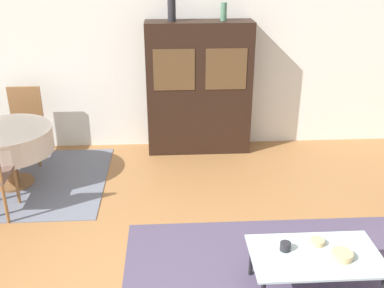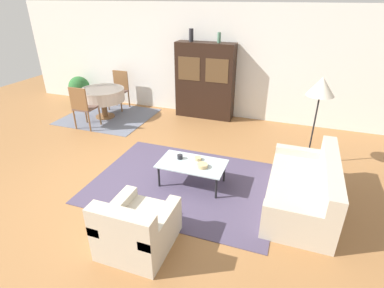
{
  "view_description": "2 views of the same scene",
  "coord_description": "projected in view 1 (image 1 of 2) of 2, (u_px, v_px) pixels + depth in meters",
  "views": [
    {
      "loc": [
        -0.04,
        -2.66,
        2.74
      ],
      "look_at": [
        0.2,
        1.4,
        0.95
      ],
      "focal_mm": 42.0,
      "sensor_mm": 36.0,
      "label": 1
    },
    {
      "loc": [
        2.58,
        -3.63,
        2.85
      ],
      "look_at": [
        1.17,
        0.31,
        0.75
      ],
      "focal_mm": 28.0,
      "sensor_mm": 36.0,
      "label": 2
    }
  ],
  "objects": [
    {
      "name": "bowl_small",
      "position": [
        317.0,
        242.0,
        3.84
      ],
      "size": [
        0.12,
        0.12,
        0.05
      ],
      "color": "tan",
      "rests_on": "coffee_table"
    },
    {
      "name": "dining_rug",
      "position": [
        21.0,
        182.0,
        5.7
      ],
      "size": [
        2.14,
        1.88,
        0.01
      ],
      "color": "slate",
      "rests_on": "ground_plane"
    },
    {
      "name": "wall_back",
      "position": [
        169.0,
        55.0,
        6.31
      ],
      "size": [
        10.0,
        0.06,
        2.7
      ],
      "color": "white",
      "rests_on": "ground_plane"
    },
    {
      "name": "dining_table",
      "position": [
        7.0,
        141.0,
        5.41
      ],
      "size": [
        1.09,
        1.09,
        0.74
      ],
      "color": "brown",
      "rests_on": "dining_rug"
    },
    {
      "name": "dining_chair_far",
      "position": [
        25.0,
        120.0,
        6.12
      ],
      "size": [
        0.44,
        0.44,
        1.0
      ],
      "rotation": [
        0.0,
        0.0,
        3.14
      ],
      "color": "brown",
      "rests_on": "dining_rug"
    },
    {
      "name": "coffee_table",
      "position": [
        315.0,
        258.0,
        3.73
      ],
      "size": [
        1.09,
        0.62,
        0.39
      ],
      "color": "black",
      "rests_on": "area_rug"
    },
    {
      "name": "display_cabinet",
      "position": [
        199.0,
        89.0,
        6.27
      ],
      "size": [
        1.45,
        0.41,
        1.85
      ],
      "color": "black",
      "rests_on": "ground_plane"
    },
    {
      "name": "vase_short",
      "position": [
        224.0,
        12.0,
        5.87
      ],
      "size": [
        0.08,
        0.08,
        0.23
      ],
      "color": "#4C7A60",
      "rests_on": "display_cabinet"
    },
    {
      "name": "bowl",
      "position": [
        342.0,
        255.0,
        3.66
      ],
      "size": [
        0.17,
        0.17,
        0.06
      ],
      "color": "tan",
      "rests_on": "coffee_table"
    },
    {
      "name": "vase_tall",
      "position": [
        172.0,
        10.0,
        5.82
      ],
      "size": [
        0.11,
        0.11,
        0.29
      ],
      "color": "#232328",
      "rests_on": "display_cabinet"
    },
    {
      "name": "cup",
      "position": [
        285.0,
        246.0,
        3.76
      ],
      "size": [
        0.09,
        0.09,
        0.07
      ],
      "color": "#232328",
      "rests_on": "coffee_table"
    }
  ]
}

